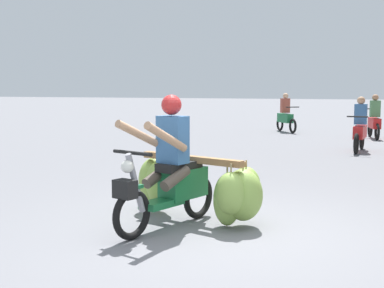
{
  "coord_description": "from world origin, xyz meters",
  "views": [
    {
      "loc": [
        1.39,
        -5.68,
        1.69
      ],
      "look_at": [
        -0.69,
        1.17,
        0.9
      ],
      "focal_mm": 50.05,
      "sensor_mm": 36.0,
      "label": 1
    }
  ],
  "objects": [
    {
      "name": "motorbike_distant_ahead_right",
      "position": [
        2.02,
        12.06,
        0.57
      ],
      "size": [
        0.54,
        1.61,
        1.4
      ],
      "color": "black",
      "rests_on": "ground"
    },
    {
      "name": "ground_plane",
      "position": [
        0.0,
        0.0,
        0.0
      ],
      "size": [
        120.0,
        120.0,
        0.0
      ],
      "primitive_type": "plane",
      "color": "slate"
    },
    {
      "name": "motorbike_distant_far_ahead",
      "position": [
        -0.97,
        13.75,
        0.57
      ],
      "size": [
        0.94,
        1.42,
        1.4
      ],
      "color": "black",
      "rests_on": "ground"
    },
    {
      "name": "motorbike_main_loaded",
      "position": [
        -0.45,
        0.48,
        0.5
      ],
      "size": [
        1.81,
        1.82,
        1.58
      ],
      "color": "black",
      "rests_on": "ground"
    },
    {
      "name": "motorbike_distant_ahead_left",
      "position": [
        1.55,
        8.54,
        0.57
      ],
      "size": [
        0.51,
        1.62,
        1.4
      ],
      "color": "black",
      "rests_on": "ground"
    }
  ]
}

